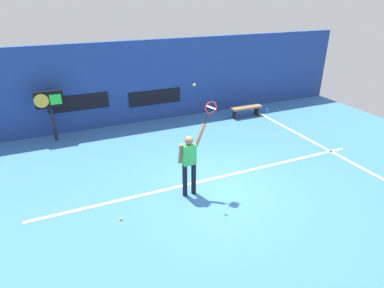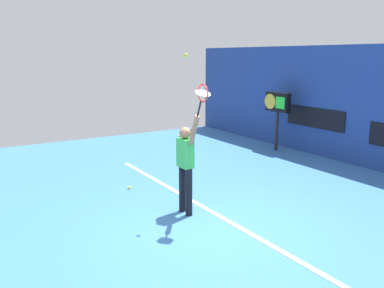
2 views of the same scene
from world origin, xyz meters
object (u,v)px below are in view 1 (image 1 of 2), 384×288
object	(u,v)px
tennis_ball	(194,85)
scoreboard_clock	(49,102)
court_bench	(246,109)
water_bottle	(267,111)
spare_ball	(121,219)
tennis_player	(189,161)
tennis_racket	(210,109)

from	to	relation	value
tennis_ball	scoreboard_clock	size ratio (longest dim) A/B	0.04
tennis_ball	court_bench	xyz separation A→B (m)	(4.55, 4.65, -2.65)
water_bottle	spare_ball	distance (m)	9.13
scoreboard_clock	court_bench	bearing A→B (deg)	-4.44
tennis_ball	court_bench	distance (m)	7.02
scoreboard_clock	spare_ball	world-z (taller)	scoreboard_clock
tennis_player	court_bench	size ratio (longest dim) A/B	1.40
tennis_player	water_bottle	bearing A→B (deg)	38.66
tennis_player	court_bench	world-z (taller)	tennis_player
scoreboard_clock	water_bottle	distance (m)	8.92
scoreboard_clock	water_bottle	size ratio (longest dim) A/B	7.73
tennis_racket	spare_ball	xyz separation A→B (m)	(-2.49, -0.36, -2.29)
court_bench	spare_ball	world-z (taller)	court_bench
scoreboard_clock	tennis_racket	bearing A→B (deg)	-55.11
tennis_racket	water_bottle	distance (m)	7.27
water_bottle	scoreboard_clock	bearing A→B (deg)	176.11
tennis_player	scoreboard_clock	size ratio (longest dim) A/B	1.06
spare_ball	tennis_racket	bearing A→B (deg)	8.15
scoreboard_clock	court_bench	xyz separation A→B (m)	(7.71, -0.60, -1.12)
spare_ball	tennis_ball	bearing A→B (deg)	8.49
court_bench	spare_ball	bearing A→B (deg)	-143.01
tennis_racket	spare_ball	size ratio (longest dim) A/B	9.16
water_bottle	tennis_racket	bearing A→B (deg)	-138.38
tennis_ball	scoreboard_clock	bearing A→B (deg)	121.10
tennis_racket	scoreboard_clock	xyz separation A→B (m)	(-3.63, 5.20, -0.87)
tennis_player	tennis_racket	size ratio (longest dim) A/B	3.15
scoreboard_clock	spare_ball	bearing A→B (deg)	-78.47
tennis_ball	scoreboard_clock	world-z (taller)	tennis_ball
tennis_ball	tennis_racket	bearing A→B (deg)	6.61
tennis_racket	spare_ball	bearing A→B (deg)	-171.85
tennis_ball	scoreboard_clock	xyz separation A→B (m)	(-3.17, 5.25, -1.52)
tennis_player	tennis_racket	world-z (taller)	tennis_racket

